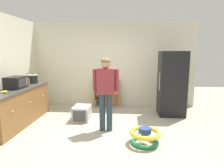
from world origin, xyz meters
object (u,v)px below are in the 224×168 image
(white_cup, at_px, (28,84))
(bookshelf, at_px, (105,95))
(pet_carrier, at_px, (82,113))
(microwave, at_px, (16,82))
(clear_bottle, at_px, (27,79))
(crock_pot, at_px, (33,79))
(kitchen_counter, at_px, (18,106))
(amber_bottle, at_px, (28,82))
(baby_walker, at_px, (145,136))
(red_cup, at_px, (20,83))
(standing_person, at_px, (106,88))
(refrigerator, at_px, (172,83))
(teal_cup, at_px, (23,82))
(banana_bunch, at_px, (5,92))

(white_cup, bearing_deg, bookshelf, 36.88)
(pet_carrier, height_order, microwave, microwave)
(bookshelf, bearing_deg, clear_bottle, -158.59)
(crock_pot, bearing_deg, kitchen_counter, -91.97)
(amber_bottle, bearing_deg, bookshelf, 39.97)
(kitchen_counter, xyz_separation_m, bookshelf, (1.94, 1.79, -0.08))
(kitchen_counter, distance_m, bookshelf, 2.64)
(baby_walker, relative_size, red_cup, 6.36)
(microwave, bearing_deg, baby_walker, -14.81)
(standing_person, relative_size, clear_bottle, 6.63)
(refrigerator, bearing_deg, white_cup, -169.92)
(microwave, distance_m, crock_pot, 0.77)
(baby_walker, relative_size, crock_pot, 2.14)
(teal_cup, xyz_separation_m, red_cup, (0.04, -0.20, 0.00))
(kitchen_counter, distance_m, teal_cup, 0.90)
(bookshelf, height_order, amber_bottle, amber_bottle)
(red_cup, bearing_deg, crock_pot, 49.32)
(microwave, distance_m, red_cup, 0.56)
(baby_walker, xyz_separation_m, microwave, (-3.00, 0.79, 0.88))
(baby_walker, distance_m, pet_carrier, 1.97)
(pet_carrier, xyz_separation_m, teal_cup, (-1.70, 0.27, 0.77))
(kitchen_counter, height_order, refrigerator, refrigerator)
(bookshelf, bearing_deg, microwave, -137.06)
(crock_pot, height_order, red_cup, crock_pot)
(standing_person, relative_size, pet_carrier, 2.95)
(refrigerator, bearing_deg, standing_person, -142.95)
(refrigerator, relative_size, pet_carrier, 3.22)
(crock_pot, bearing_deg, amber_bottle, -75.20)
(pet_carrier, bearing_deg, microwave, -163.13)
(refrigerator, bearing_deg, pet_carrier, -165.28)
(refrigerator, bearing_deg, bookshelf, 159.78)
(refrigerator, height_order, baby_walker, refrigerator)
(baby_walker, xyz_separation_m, pet_carrier, (-1.53, 1.24, 0.02))
(standing_person, bearing_deg, kitchen_counter, 174.53)
(pet_carrier, relative_size, white_cup, 5.81)
(bookshelf, xyz_separation_m, microwave, (-1.93, -1.80, 0.67))
(kitchen_counter, xyz_separation_m, banana_bunch, (0.07, -0.53, 0.48))
(bookshelf, bearing_deg, kitchen_counter, -137.17)
(amber_bottle, distance_m, red_cup, 0.41)
(clear_bottle, distance_m, red_cup, 0.44)
(baby_walker, bearing_deg, kitchen_counter, 165.18)
(microwave, bearing_deg, teal_cup, 108.09)
(banana_bunch, bearing_deg, bookshelf, 51.22)
(pet_carrier, height_order, crock_pot, crock_pot)
(pet_carrier, distance_m, red_cup, 1.84)
(baby_walker, height_order, white_cup, white_cup)
(bookshelf, distance_m, crock_pot, 2.26)
(microwave, distance_m, amber_bottle, 0.34)
(kitchen_counter, height_order, microwave, microwave)
(standing_person, relative_size, white_cup, 17.16)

